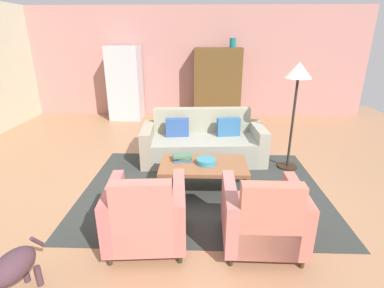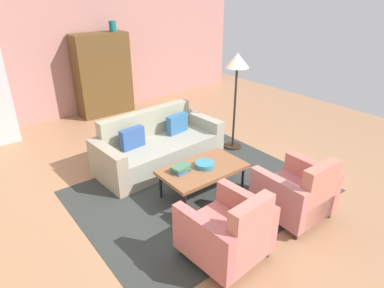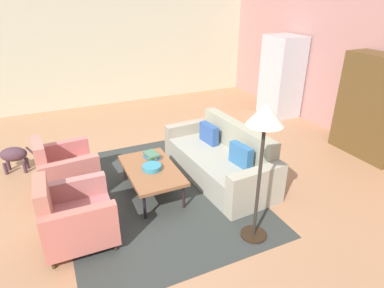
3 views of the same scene
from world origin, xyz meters
name	(u,v)px [view 1 (image 1 of 3)]	position (x,y,z in m)	size (l,w,h in m)	color
ground_plane	(191,186)	(0.00, 0.00, 0.00)	(10.67, 10.67, 0.00)	#A87854
wall_back	(197,63)	(0.00, 4.21, 1.40)	(8.89, 0.12, 2.80)	tan
area_rug	(203,189)	(0.18, -0.07, 0.00)	(3.40, 2.60, 0.01)	#323632
couch	(203,143)	(0.17, 1.07, 0.29)	(2.15, 1.04, 0.86)	gray
coffee_table	(204,166)	(0.18, -0.12, 0.39)	(1.20, 0.70, 0.42)	black
armchair_left	(146,217)	(-0.42, -1.29, 0.34)	(0.86, 0.86, 0.88)	#2D2A1F
armchair_right	(263,219)	(0.77, -1.29, 0.34)	(0.81, 0.81, 0.88)	#3A1A16
fruit_bowl	(206,161)	(0.21, -0.12, 0.46)	(0.27, 0.27, 0.07)	teal
book_stack	(182,157)	(-0.13, -0.01, 0.47)	(0.29, 0.23, 0.09)	#375F95
cabinet	(217,84)	(0.55, 3.86, 0.90)	(1.20, 0.51, 1.80)	brown
vase_tall	(233,43)	(0.90, 3.86, 1.91)	(0.16, 0.16, 0.23)	#14696C
refrigerator	(125,83)	(-1.83, 3.76, 0.93)	(0.80, 0.73, 1.85)	#B7BABF
floor_lamp	(298,81)	(1.59, 0.72, 1.44)	(0.40, 0.40, 1.72)	black
dog	(9,271)	(-1.40, -2.02, 0.31)	(0.34, 0.70, 0.48)	#492F39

